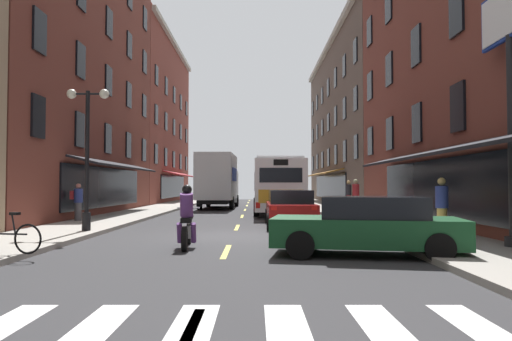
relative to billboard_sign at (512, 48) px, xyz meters
The scene contains 18 objects.
ground_plane 9.44m from the billboard_sign, 152.60° to the left, with size 34.80×80.00×0.10m, color #333335.
lane_centre_dashes 9.31m from the billboard_sign, 154.23° to the left, with size 0.14×73.90×0.01m.
crosswalk_near 10.74m from the billboard_sign, 138.01° to the right, with size 7.10×2.80×0.01m.
sidewalk_left 14.35m from the billboard_sign, 164.24° to the left, with size 3.00×80.00×0.14m, color #A39E93.
sidewalk_right 6.28m from the billboard_sign, 107.47° to the left, with size 3.00×80.00×0.14m, color #A39E93.
billboard_sign is the anchor object (origin of this frame).
transit_bus 17.50m from the billboard_sign, 107.29° to the left, with size 2.68×11.59×3.11m.
box_truck 23.63m from the billboard_sign, 112.61° to the left, with size 2.64×7.91×3.81m.
sedan_near 5.73m from the billboard_sign, behind, with size 4.57×2.50×1.38m.
sedan_mid 9.55m from the billboard_sign, 125.75° to the left, with size 1.90×4.78×1.46m.
sedan_far 34.41m from the billboard_sign, 105.45° to the left, with size 2.00×4.65×1.31m.
motorcycle_rider 9.26m from the billboard_sign, behind, with size 0.62×2.07×1.66m.
bicycle_near 12.70m from the billboard_sign, behind, with size 1.70×0.48×0.91m.
pedestrian_near 16.73m from the billboard_sign, 149.19° to the left, with size 0.51×0.36×1.59m.
pedestrian_mid 4.64m from the billboard_sign, 111.75° to the left, with size 0.36×0.36×1.73m.
pedestrian_far 18.92m from the billboard_sign, 90.87° to the left, with size 0.36×0.36×1.83m.
pedestrian_rear 13.17m from the billboard_sign, 95.12° to the left, with size 0.36×0.36×1.83m.
street_lamp_twin 12.82m from the billboard_sign, 161.45° to the left, with size 1.42×0.32×4.74m.
Camera 1 is at (0.74, -14.90, 1.63)m, focal length 32.09 mm.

